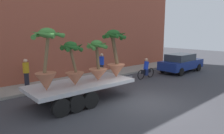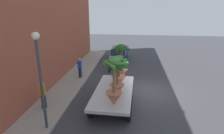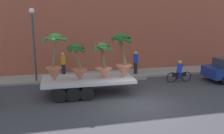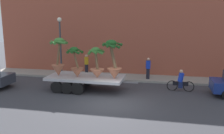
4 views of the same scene
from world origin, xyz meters
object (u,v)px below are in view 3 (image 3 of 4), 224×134
object	(u,v)px
flatbed_trailer	(84,82)
street_lamp	(33,35)
potted_palm_front	(123,58)
cyclist	(179,72)
pedestrian_far_left	(63,64)
pedestrian_near_gate	(136,62)
potted_palm_extra	(103,64)
potted_palm_rear	(78,64)
potted_palm_middle	(54,60)

from	to	relation	value
flatbed_trailer	street_lamp	bearing A→B (deg)	132.96
potted_palm_front	cyclist	bearing A→B (deg)	17.56
potted_palm_front	pedestrian_far_left	bearing A→B (deg)	126.33
street_lamp	pedestrian_near_gate	bearing A→B (deg)	2.83
flatbed_trailer	pedestrian_near_gate	distance (m)	5.53
potted_palm_extra	pedestrian_far_left	bearing A→B (deg)	115.90
potted_palm_rear	potted_palm_extra	size ratio (longest dim) A/B	0.99
cyclist	street_lamp	xyz separation A→B (m)	(-9.55, 1.98, 2.56)
potted_palm_extra	pedestrian_near_gate	bearing A→B (deg)	48.76
potted_palm_rear	pedestrian_far_left	bearing A→B (deg)	98.62
potted_palm_rear	potted_palm_extra	distance (m)	1.45
cyclist	pedestrian_far_left	bearing A→B (deg)	158.55
pedestrian_near_gate	street_lamp	bearing A→B (deg)	-177.17
pedestrian_far_left	street_lamp	distance (m)	3.06
potted_palm_rear	potted_palm_middle	distance (m)	1.30
pedestrian_near_gate	potted_palm_middle	bearing A→B (deg)	-148.32
potted_palm_front	potted_palm_extra	bearing A→B (deg)	176.29
potted_palm_extra	pedestrian_near_gate	distance (m)	4.93
potted_palm_extra	cyclist	xyz separation A→B (m)	(5.58, 1.33, -1.16)
potted_palm_middle	potted_palm_extra	distance (m)	2.74
potted_palm_middle	potted_palm_front	world-z (taller)	potted_palm_middle
potted_palm_extra	pedestrian_far_left	size ratio (longest dim) A/B	1.22
potted_palm_rear	cyclist	world-z (taller)	potted_palm_rear
flatbed_trailer	pedestrian_near_gate	bearing A→B (deg)	38.27
potted_palm_front	flatbed_trailer	bearing A→B (deg)	172.05
potted_palm_front	pedestrian_far_left	xyz separation A→B (m)	(-3.25, 4.42, -1.11)
pedestrian_far_left	street_lamp	bearing A→B (deg)	-150.74
potted_palm_front	pedestrian_near_gate	distance (m)	4.41
flatbed_trailer	potted_palm_front	distance (m)	2.68
flatbed_trailer	pedestrian_far_left	size ratio (longest dim) A/B	3.67
potted_palm_middle	potted_palm_front	distance (m)	3.87
potted_palm_middle	street_lamp	world-z (taller)	street_lamp
potted_palm_extra	street_lamp	distance (m)	5.36
flatbed_trailer	potted_palm_middle	xyz separation A→B (m)	(-1.60, -0.24, 1.40)
potted_palm_front	cyclist	xyz separation A→B (m)	(4.43, 1.40, -1.48)
flatbed_trailer	potted_palm_rear	distance (m)	1.21
potted_palm_extra	potted_palm_middle	bearing A→B (deg)	-179.99
potted_palm_rear	potted_palm_front	world-z (taller)	potted_palm_front
potted_palm_rear	pedestrian_near_gate	xyz separation A→B (m)	(4.66, 3.70, -0.85)
street_lamp	flatbed_trailer	bearing A→B (deg)	-47.04
potted_palm_middle	cyclist	size ratio (longest dim) A/B	1.45
potted_palm_middle	pedestrian_far_left	distance (m)	4.53
potted_palm_rear	potted_palm_extra	xyz separation A→B (m)	(1.45, 0.04, -0.06)
pedestrian_near_gate	pedestrian_far_left	xyz separation A→B (m)	(-5.32, 0.69, 0.00)
flatbed_trailer	potted_palm_rear	bearing A→B (deg)	-139.26
potted_palm_extra	pedestrian_far_left	xyz separation A→B (m)	(-2.11, 4.35, -0.79)
pedestrian_far_left	cyclist	bearing A→B (deg)	-21.45
potted_palm_middle	pedestrian_near_gate	world-z (taller)	potted_palm_middle
cyclist	potted_palm_rear	bearing A→B (deg)	-169.00
potted_palm_middle	street_lamp	xyz separation A→B (m)	(-1.25, 3.31, 1.08)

